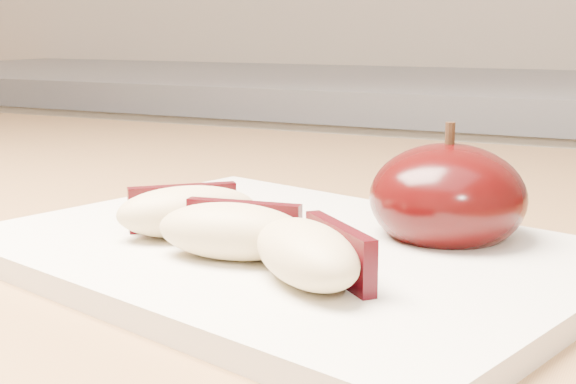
% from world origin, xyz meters
% --- Properties ---
extents(cutting_board, '(0.33, 0.28, 0.01)m').
position_xyz_m(cutting_board, '(0.01, 0.36, 0.91)').
color(cutting_board, silver).
rests_on(cutting_board, island_counter).
extents(apple_half, '(0.09, 0.09, 0.07)m').
position_xyz_m(apple_half, '(0.07, 0.41, 0.93)').
color(apple_half, black).
rests_on(apple_half, cutting_board).
extents(apple_wedge_a, '(0.07, 0.07, 0.03)m').
position_xyz_m(apple_wedge_a, '(-0.04, 0.35, 0.92)').
color(apple_wedge_a, tan).
rests_on(apple_wedge_a, cutting_board).
extents(apple_wedge_b, '(0.07, 0.04, 0.03)m').
position_xyz_m(apple_wedge_b, '(-0.00, 0.32, 0.92)').
color(apple_wedge_b, tan).
rests_on(apple_wedge_b, cutting_board).
extents(apple_wedge_c, '(0.08, 0.07, 0.03)m').
position_xyz_m(apple_wedge_c, '(0.04, 0.31, 0.92)').
color(apple_wedge_c, tan).
rests_on(apple_wedge_c, cutting_board).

